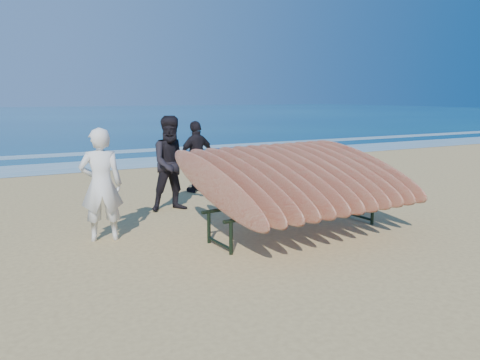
{
  "coord_description": "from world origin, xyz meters",
  "views": [
    {
      "loc": [
        -3.37,
        -5.62,
        2.26
      ],
      "look_at": [
        0.0,
        0.8,
        0.95
      ],
      "focal_mm": 35.0,
      "sensor_mm": 36.0,
      "label": 1
    }
  ],
  "objects_px": {
    "person_white": "(101,185)",
    "person_dark_b": "(197,157)",
    "surfboard_rack": "(297,177)",
    "person_dark_a": "(173,164)"
  },
  "relations": [
    {
      "from": "person_white",
      "to": "person_dark_b",
      "type": "relative_size",
      "value": 1.06
    },
    {
      "from": "person_white",
      "to": "person_dark_a",
      "type": "distance_m",
      "value": 2.14
    },
    {
      "from": "surfboard_rack",
      "to": "person_dark_b",
      "type": "relative_size",
      "value": 2.03
    },
    {
      "from": "surfboard_rack",
      "to": "person_white",
      "type": "bearing_deg",
      "value": 153.91
    },
    {
      "from": "person_white",
      "to": "person_dark_a",
      "type": "xyz_separation_m",
      "value": [
        1.66,
        1.35,
        0.05
      ]
    },
    {
      "from": "surfboard_rack",
      "to": "person_dark_a",
      "type": "relative_size",
      "value": 1.82
    },
    {
      "from": "person_dark_a",
      "to": "person_dark_b",
      "type": "relative_size",
      "value": 1.12
    },
    {
      "from": "surfboard_rack",
      "to": "person_white",
      "type": "height_order",
      "value": "person_white"
    },
    {
      "from": "person_dark_a",
      "to": "person_dark_b",
      "type": "xyz_separation_m",
      "value": [
        1.12,
        1.48,
        -0.1
      ]
    },
    {
      "from": "surfboard_rack",
      "to": "person_white",
      "type": "xyz_separation_m",
      "value": [
        -2.92,
        1.11,
        -0.06
      ]
    }
  ]
}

